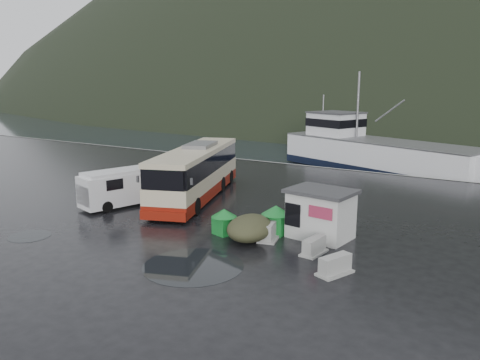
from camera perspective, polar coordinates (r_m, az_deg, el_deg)
The scene contains 14 objects.
ground at distance 26.65m, azimuth -4.49°, elevation -5.20°, with size 160.00×160.00×0.00m, color black.
harbor_water at distance 131.60m, azimuth 25.38°, elevation 7.32°, with size 300.00×180.00×0.02m, color black.
quay_edge at distance 43.93m, azimuth 11.12°, elevation 1.40°, with size 160.00×0.60×1.50m, color #999993.
coach_bus at distance 32.47m, azimuth -5.27°, elevation -2.10°, with size 3.21×12.93×3.66m, color beige, non-canonical shape.
white_van at distance 31.19m, azimuth -13.84°, elevation -2.98°, with size 1.96×5.67×2.37m, color silver, non-canonical shape.
waste_bin_left at distance 24.78m, azimuth 4.36°, elevation -6.53°, with size 1.09×1.09×1.53m, color #147529, non-canonical shape.
waste_bin_right at distance 24.68m, azimuth -1.95°, elevation -6.58°, with size 0.97×0.97×1.35m, color #147529, non-canonical shape.
dome_tent at distance 23.82m, azimuth 1.23°, elevation -7.26°, with size 2.24×3.13×1.23m, color #393A23, non-canonical shape.
ticket_kiosk at distance 24.46m, azimuth 9.70°, elevation -6.92°, with size 3.22×2.44×2.52m, color silver, non-canonical shape.
jersey_barrier_a at distance 23.97m, azimuth 3.61°, elevation -7.16°, with size 0.89×1.78×0.89m, color #999993, non-canonical shape.
jersey_barrier_b at distance 20.15m, azimuth 11.47°, elevation -11.17°, with size 0.80×1.61×0.80m, color #999993, non-canonical shape.
jersey_barrier_c at distance 22.20m, azimuth 8.99°, elevation -8.86°, with size 0.77×1.53×0.77m, color #999993, non-canonical shape.
fishing_trawler at distance 50.85m, azimuth 16.49°, elevation 2.54°, with size 25.75×5.65×10.30m, color silver, non-canonical shape.
puddles at distance 23.06m, azimuth -4.99°, elevation -7.95°, with size 12.89×12.97×0.01m.
Camera 1 is at (15.16, -20.49, 7.79)m, focal length 35.00 mm.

